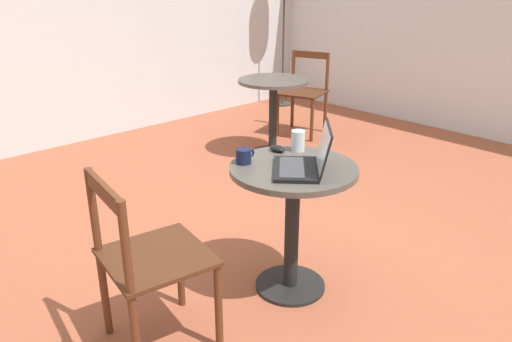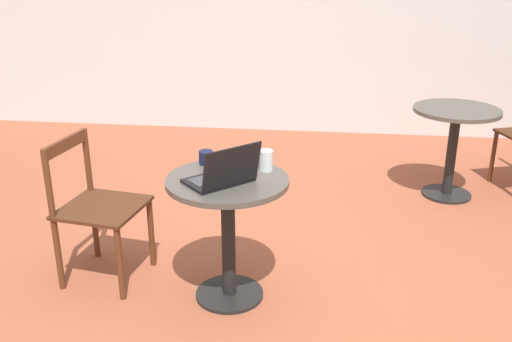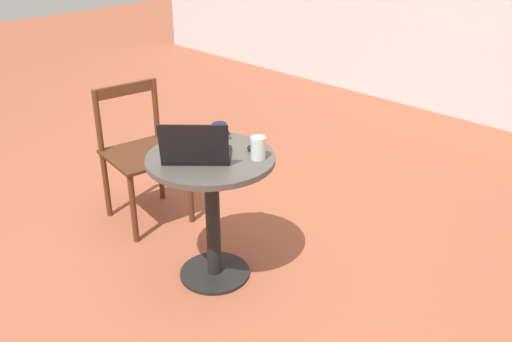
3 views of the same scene
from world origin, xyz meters
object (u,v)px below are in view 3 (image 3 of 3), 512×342
cafe_table_near (212,190)px  mouse (255,147)px  laptop (196,152)px  chair_near_left (142,153)px  mug (220,130)px  drinking_glass (258,148)px

cafe_table_near → mouse: 0.31m
laptop → chair_near_left: bearing=165.3°
chair_near_left → mouse: 0.95m
chair_near_left → mouse: chair_near_left is taller
cafe_table_near → laptop: (-0.01, -0.08, 0.24)m
cafe_table_near → mouse: size_ratio=7.19×
laptop → mug: laptop is taller
cafe_table_near → chair_near_left: size_ratio=0.84×
laptop → mug: (-0.14, 0.29, -0.01)m
chair_near_left → mug: size_ratio=7.51×
chair_near_left → laptop: laptop is taller
drinking_glass → mug: bearing=170.1°
cafe_table_near → mouse: mouse is taller
mug → drinking_glass: (0.34, -0.06, 0.02)m
cafe_table_near → chair_near_left: (-0.80, 0.13, -0.08)m
mouse → drinking_glass: (0.09, -0.07, 0.04)m
chair_near_left → drinking_glass: (0.99, 0.02, 0.33)m
laptop → mouse: bearing=69.3°
mug → mouse: bearing=2.2°
mouse → mug: mug is taller
laptop → mug: 0.32m
drinking_glass → mouse: bearing=141.9°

